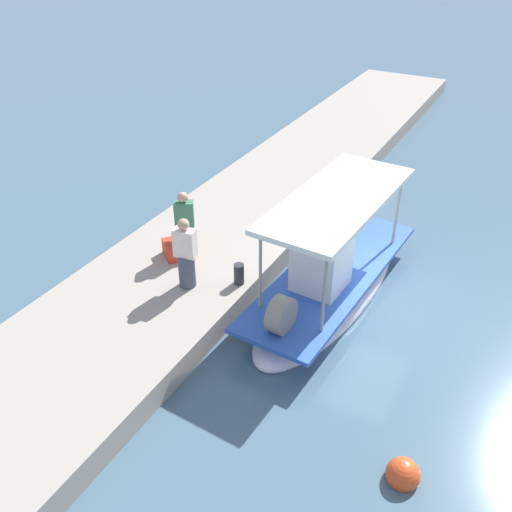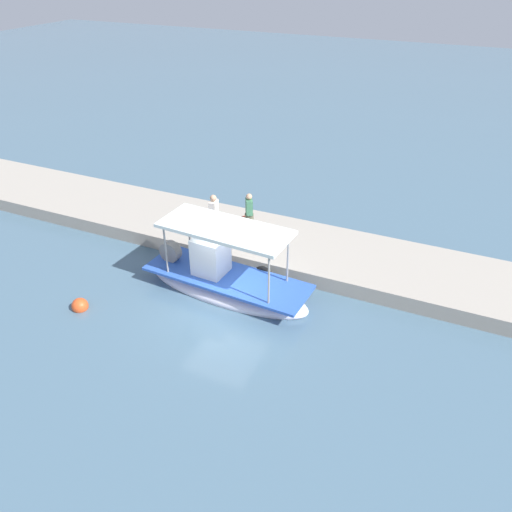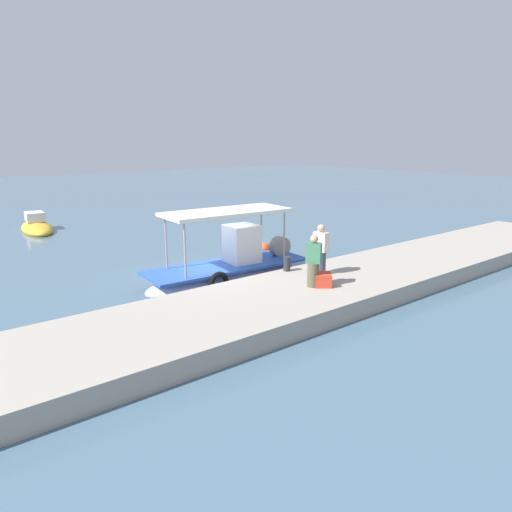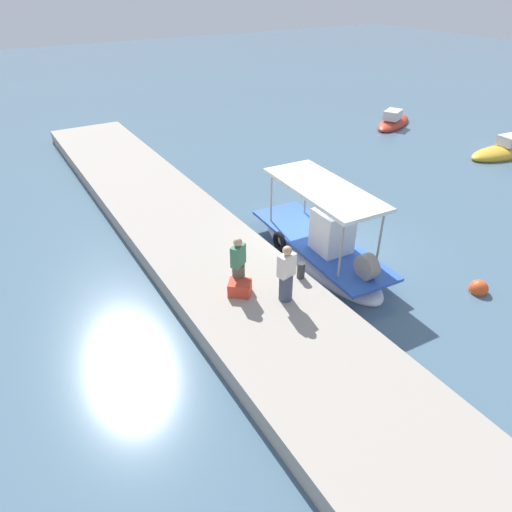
{
  "view_description": "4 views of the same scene",
  "coord_description": "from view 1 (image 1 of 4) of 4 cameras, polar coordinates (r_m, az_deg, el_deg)",
  "views": [
    {
      "loc": [
        10.74,
        3.01,
        8.2
      ],
      "look_at": [
        0.8,
        -2.43,
        0.93
      ],
      "focal_mm": 39.74,
      "sensor_mm": 36.0,
      "label": 1
    },
    {
      "loc": [
        -6.98,
        12.66,
        10.8
      ],
      "look_at": [
        -0.32,
        -2.07,
        0.89
      ],
      "focal_mm": 35.78,
      "sensor_mm": 36.0,
      "label": 2
    },
    {
      "loc": [
        -9.02,
        -14.15,
        5.07
      ],
      "look_at": [
        0.69,
        -1.79,
        1.13
      ],
      "focal_mm": 32.46,
      "sensor_mm": 36.0,
      "label": 3
    },
    {
      "loc": [
        10.43,
        -9.47,
        8.44
      ],
      "look_at": [
        -0.02,
        -3.09,
        0.72
      ],
      "focal_mm": 31.72,
      "sensor_mm": 36.0,
      "label": 4
    }
  ],
  "objects": [
    {
      "name": "fisherman_by_crate",
      "position": [
        13.98,
        -7.16,
        3.03
      ],
      "size": [
        0.51,
        0.53,
        1.66
      ],
      "color": "brown",
      "rests_on": "dock_quay"
    },
    {
      "name": "mooring_bollard",
      "position": [
        12.99,
        -1.73,
        -1.82
      ],
      "size": [
        0.24,
        0.24,
        0.51
      ],
      "primitive_type": "cylinder",
      "color": "#2D2D33",
      "rests_on": "dock_quay"
    },
    {
      "name": "dock_quay",
      "position": [
        15.13,
        -4.25,
        1.1
      ],
      "size": [
        36.0,
        3.94,
        0.59
      ],
      "primitive_type": "cube",
      "color": "#A49B8E",
      "rests_on": "ground_plane"
    },
    {
      "name": "fisherman_near_bollard",
      "position": [
        12.72,
        -7.08,
        -0.03
      ],
      "size": [
        0.44,
        0.53,
        1.73
      ],
      "color": "#42495D",
      "rests_on": "dock_quay"
    },
    {
      "name": "main_fishing_boat",
      "position": [
        13.51,
        7.37,
        -2.54
      ],
      "size": [
        6.45,
        2.3,
        3.01
      ],
      "color": "white",
      "rests_on": "ground_plane"
    },
    {
      "name": "cargo_crate",
      "position": [
        14.13,
        -8.14,
        0.7
      ],
      "size": [
        0.79,
        0.81,
        0.4
      ],
      "primitive_type": "cube",
      "rotation": [
        0.0,
        0.0,
        0.89
      ],
      "color": "red",
      "rests_on": "dock_quay"
    },
    {
      "name": "marker_buoy",
      "position": [
        10.3,
        14.56,
        -20.51
      ],
      "size": [
        0.57,
        0.57,
        0.57
      ],
      "color": "#E85022",
      "rests_on": "ground_plane"
    },
    {
      "name": "ground_plane",
      "position": [
        13.84,
        10.48,
        -4.26
      ],
      "size": [
        120.0,
        120.0,
        0.0
      ],
      "primitive_type": "plane",
      "color": "#49667A"
    }
  ]
}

